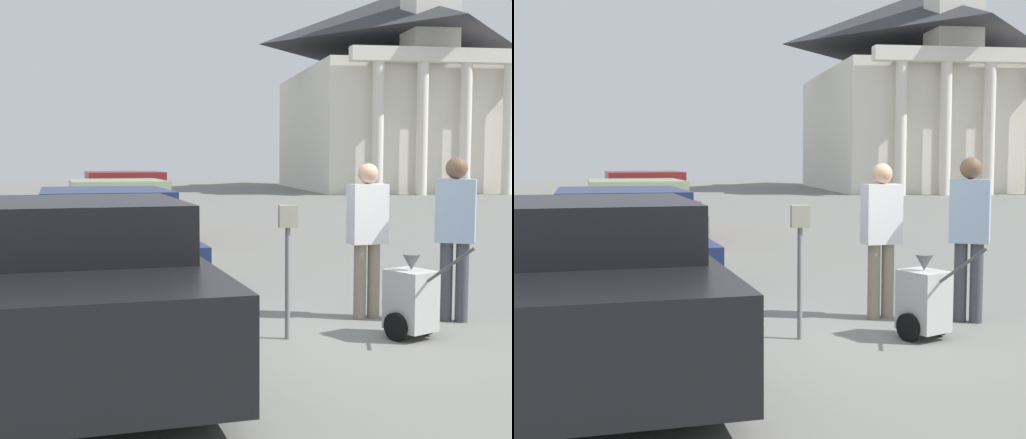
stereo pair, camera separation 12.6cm
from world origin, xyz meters
The scene contains 10 objects.
ground_plane centered at (0.00, 0.00, 0.00)m, with size 120.00×120.00×0.00m, color slate.
parked_car_black centered at (-2.22, -0.09, 0.67)m, with size 2.55×5.26×1.43m.
parked_car_navy centered at (-2.22, 2.93, 0.65)m, with size 2.46×5.38×1.39m.
parked_car_sage centered at (-2.22, 6.37, 0.66)m, with size 2.48×5.33×1.42m.
parked_car_maroon centered at (-2.22, 9.67, 0.70)m, with size 2.47×5.14×1.51m.
parking_meter centered at (-0.27, 0.19, 0.93)m, with size 0.18×0.09×1.34m.
person_worker centered at (0.79, 0.99, 0.99)m, with size 0.45×0.29×1.74m.
person_supervisor centered at (1.69, 0.69, 1.04)m, with size 0.47×0.39×1.81m.
equipment_cart centered at (0.96, 0.05, 0.39)m, with size 0.63×0.97×1.00m.
church centered at (12.83, 34.41, 6.02)m, with size 11.57×15.01×22.40m.
Camera 2 is at (-1.46, -6.67, 1.79)m, focal length 50.00 mm.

